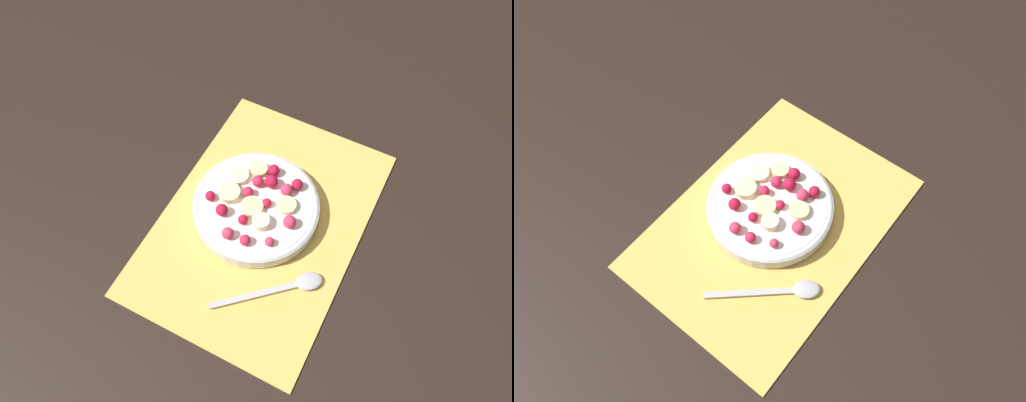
# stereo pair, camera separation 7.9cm
# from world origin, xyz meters

# --- Properties ---
(ground_plane) EXTENTS (3.00, 3.00, 0.00)m
(ground_plane) POSITION_xyz_m (0.00, 0.00, 0.00)
(ground_plane) COLOR black
(placemat) EXTENTS (0.44, 0.31, 0.01)m
(placemat) POSITION_xyz_m (0.00, 0.00, 0.00)
(placemat) COLOR #E0B251
(placemat) RESTS_ON ground_plane
(fruit_bowl) EXTENTS (0.20, 0.20, 0.05)m
(fruit_bowl) POSITION_xyz_m (-0.01, -0.02, 0.02)
(fruit_bowl) COLOR silver
(fruit_bowl) RESTS_ON placemat
(spoon) EXTENTS (0.13, 0.14, 0.01)m
(spoon) POSITION_xyz_m (0.08, 0.09, 0.01)
(spoon) COLOR #B2B2B7
(spoon) RESTS_ON placemat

